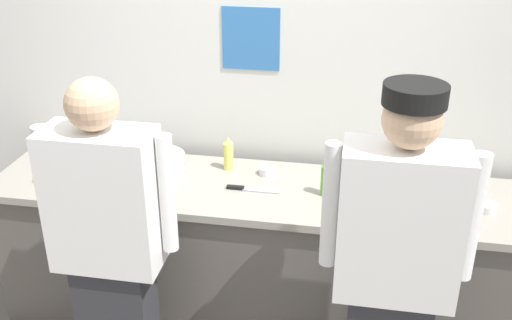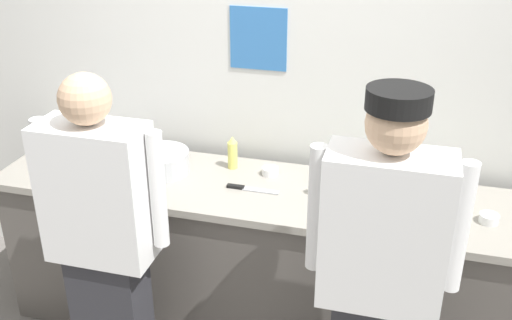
# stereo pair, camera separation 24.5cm
# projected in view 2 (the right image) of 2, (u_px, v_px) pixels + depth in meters

# --- Properties ---
(wall_back) EXTENTS (4.47, 0.11, 2.64)m
(wall_back) POSITION_uv_depth(u_px,v_px,m) (284.00, 82.00, 3.28)
(wall_back) COLOR silver
(wall_back) RESTS_ON ground
(prep_counter) EXTENTS (2.85, 0.65, 0.90)m
(prep_counter) POSITION_uv_depth(u_px,v_px,m) (262.00, 260.00, 3.26)
(prep_counter) COLOR #56514C
(prep_counter) RESTS_ON ground
(chef_near_left) EXTENTS (0.60, 0.24, 1.65)m
(chef_near_left) POSITION_uv_depth(u_px,v_px,m) (103.00, 240.00, 2.67)
(chef_near_left) COLOR #2D2D33
(chef_near_left) RESTS_ON ground
(chef_center) EXTENTS (0.61, 0.24, 1.70)m
(chef_center) POSITION_uv_depth(u_px,v_px,m) (379.00, 278.00, 2.36)
(chef_center) COLOR #2D2D33
(chef_center) RESTS_ON ground
(plate_stack_front) EXTENTS (0.22, 0.22, 0.07)m
(plate_stack_front) POSITION_uv_depth(u_px,v_px,m) (363.00, 191.00, 2.97)
(plate_stack_front) COLOR white
(plate_stack_front) RESTS_ON prep_counter
(mixing_bowl_steel) EXTENTS (0.31, 0.31, 0.12)m
(mixing_bowl_steel) POSITION_uv_depth(u_px,v_px,m) (161.00, 162.00, 3.22)
(mixing_bowl_steel) COLOR #B7BABF
(mixing_bowl_steel) RESTS_ON prep_counter
(sheet_tray) EXTENTS (0.42, 0.36, 0.02)m
(sheet_tray) POSITION_uv_depth(u_px,v_px,m) (92.00, 163.00, 3.31)
(sheet_tray) COLOR #B7BABF
(sheet_tray) RESTS_ON prep_counter
(squeeze_bottle_primary) EXTENTS (0.05, 0.05, 0.19)m
(squeeze_bottle_primary) POSITION_uv_depth(u_px,v_px,m) (325.00, 181.00, 2.94)
(squeeze_bottle_primary) COLOR #56A333
(squeeze_bottle_primary) RESTS_ON prep_counter
(squeeze_bottle_secondary) EXTENTS (0.05, 0.05, 0.19)m
(squeeze_bottle_secondary) POSITION_uv_depth(u_px,v_px,m) (233.00, 153.00, 3.24)
(squeeze_bottle_secondary) COLOR #E5E066
(squeeze_bottle_secondary) RESTS_ON prep_counter
(squeeze_bottle_spare) EXTENTS (0.06, 0.06, 0.19)m
(squeeze_bottle_spare) POSITION_uv_depth(u_px,v_px,m) (419.00, 202.00, 2.76)
(squeeze_bottle_spare) COLOR #56A333
(squeeze_bottle_spare) RESTS_ON prep_counter
(ramekin_yellow_sauce) EXTENTS (0.10, 0.10, 0.05)m
(ramekin_yellow_sauce) POSITION_uv_depth(u_px,v_px,m) (448.00, 227.00, 2.68)
(ramekin_yellow_sauce) COLOR white
(ramekin_yellow_sauce) RESTS_ON prep_counter
(ramekin_green_sauce) EXTENTS (0.09, 0.09, 0.04)m
(ramekin_green_sauce) POSITION_uv_depth(u_px,v_px,m) (271.00, 171.00, 3.20)
(ramekin_green_sauce) COLOR white
(ramekin_green_sauce) RESTS_ON prep_counter
(ramekin_red_sauce) EXTENTS (0.09, 0.09, 0.04)m
(ramekin_red_sauce) POSITION_uv_depth(u_px,v_px,m) (489.00, 218.00, 2.76)
(ramekin_red_sauce) COLOR white
(ramekin_red_sauce) RESTS_ON prep_counter
(deli_cup) EXTENTS (0.09, 0.09, 0.08)m
(deli_cup) POSITION_uv_depth(u_px,v_px,m) (411.00, 190.00, 2.97)
(deli_cup) COLOR white
(deli_cup) RESTS_ON prep_counter
(chefs_knife) EXTENTS (0.28, 0.03, 0.02)m
(chefs_knife) POSITION_uv_depth(u_px,v_px,m) (248.00, 189.00, 3.05)
(chefs_knife) COLOR #B7BABF
(chefs_knife) RESTS_ON prep_counter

